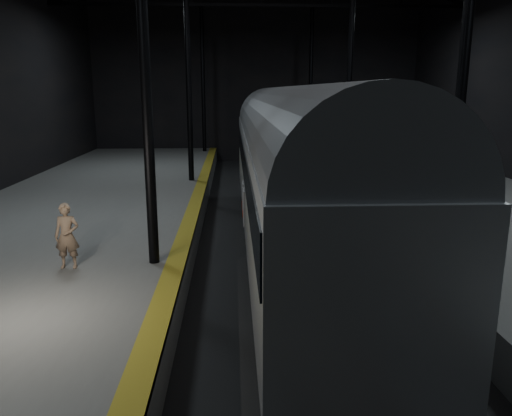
{
  "coord_description": "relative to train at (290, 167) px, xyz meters",
  "views": [
    {
      "loc": [
        -1.77,
        -16.19,
        5.28
      ],
      "look_at": [
        -1.12,
        -2.34,
        2.0
      ],
      "focal_mm": 35.0,
      "sensor_mm": 36.0,
      "label": 1
    }
  ],
  "objects": [
    {
      "name": "train",
      "position": [
        0.0,
        0.0,
        0.0
      ],
      "size": [
        2.96,
        19.75,
        5.28
      ],
      "color": "#A4A6AC",
      "rests_on": "ground"
    },
    {
      "name": "woman",
      "position": [
        -5.84,
        -3.42,
        -1.13
      ],
      "size": [
        0.6,
        0.4,
        1.63
      ],
      "primitive_type": "imported",
      "rotation": [
        0.0,
        0.0,
        0.01
      ],
      "color": "#8D6F56",
      "rests_on": "platform_left"
    },
    {
      "name": "platform_right",
      "position": [
        7.5,
        0.88,
        -2.45
      ],
      "size": [
        9.0,
        43.8,
        1.0
      ],
      "primitive_type": "cube",
      "color": "#565654",
      "rests_on": "ground"
    },
    {
      "name": "ground",
      "position": [
        0.0,
        0.88,
        -2.95
      ],
      "size": [
        44.0,
        44.0,
        0.0
      ],
      "primitive_type": "plane",
      "color": "black",
      "rests_on": "ground"
    },
    {
      "name": "platform_left",
      "position": [
        -7.5,
        0.88,
        -2.45
      ],
      "size": [
        9.0,
        43.8,
        1.0
      ],
      "primitive_type": "cube",
      "color": "#565654",
      "rests_on": "ground"
    },
    {
      "name": "tactile_strip",
      "position": [
        -3.25,
        0.88,
        -1.94
      ],
      "size": [
        0.5,
        43.8,
        0.01
      ],
      "primitive_type": "cube",
      "color": "olive",
      "rests_on": "platform_left"
    },
    {
      "name": "track",
      "position": [
        0.0,
        0.88,
        -2.88
      ],
      "size": [
        2.4,
        43.0,
        0.24
      ],
      "color": "#3F3328",
      "rests_on": "ground"
    }
  ]
}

